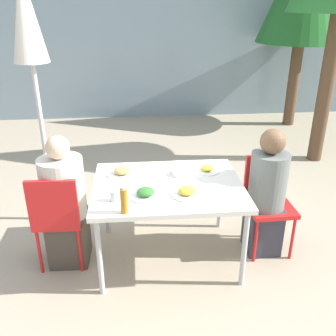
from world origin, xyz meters
The scene contains 15 objects.
ground_plane centered at (0.00, 0.00, 0.00)m, with size 24.00×24.00×0.00m, color tan.
building_facade centered at (0.00, 4.65, 1.50)m, with size 10.00×0.20×3.00m.
dining_table centered at (0.00, 0.00, 0.68)m, with size 1.26×0.99×0.74m.
chair_left centered at (-0.93, -0.05, 0.53)m, with size 0.41×0.41×0.89m.
person_left centered at (-0.88, 0.03, 0.55)m, with size 0.37×0.37×1.19m.
chair_right centered at (0.93, 0.10, 0.53)m, with size 0.41×0.41×0.89m.
person_right centered at (0.88, 0.02, 0.57)m, with size 0.33×0.33×1.19m.
closed_umbrella centered at (-1.16, 0.74, 1.86)m, with size 0.36×0.36×2.45m.
plate_0 centered at (-0.38, 0.22, 0.77)m, with size 0.27×0.27×0.07m.
plate_1 centered at (0.13, -0.21, 0.76)m, with size 0.25×0.25×0.07m.
plate_2 centered at (-0.20, -0.20, 0.77)m, with size 0.26×0.26×0.07m.
plate_3 centered at (0.38, 0.22, 0.76)m, with size 0.21×0.21×0.06m.
bottle centered at (-0.36, -0.43, 0.84)m, with size 0.06×0.06×0.21m.
drinking_cup centered at (-0.44, -0.25, 0.78)m, with size 0.07×0.07×0.09m.
salad_bowl centered at (0.14, 0.18, 0.76)m, with size 0.17×0.17×0.05m.
Camera 1 is at (-0.26, -2.82, 2.16)m, focal length 40.00 mm.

